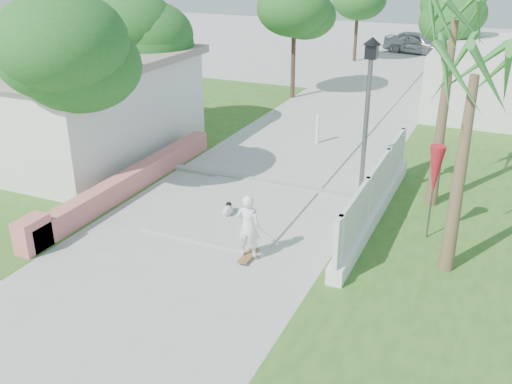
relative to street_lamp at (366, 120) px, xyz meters
The scene contains 20 objects.
ground 6.67m from the street_lamp, 117.80° to the right, with size 90.00×90.00×0.00m, color #B7B7B2.
path_strip 14.98m from the street_lamp, 101.31° to the left, with size 3.20×36.00×0.06m, color #B7B7B2.
curb 3.78m from the street_lamp, behind, with size 6.50×0.25×0.10m, color #999993.
grass_left 10.49m from the street_lamp, 165.83° to the left, with size 8.00×20.00×0.01m, color #32611E.
pink_wall 6.83m from the street_lamp, 162.57° to the right, with size 0.45×8.20×0.80m.
house_left 10.94m from the street_lamp, behind, with size 8.40×7.40×3.23m.
lattice_fence 2.01m from the street_lamp, 44.82° to the right, with size 0.35×7.00×1.50m.
building_right 12.93m from the street_lamp, 76.07° to the left, with size 6.00×8.00×2.60m, color silver.
street_lamp is the anchor object (origin of this frame).
bollard 5.56m from the street_lamp, 120.96° to the left, with size 0.14×0.14×1.09m.
patio_umbrella 2.27m from the street_lamp, 27.76° to the right, with size 0.36×0.36×2.30m.
tree_left_near 7.92m from the street_lamp, 161.15° to the right, with size 3.60×3.60×5.28m.
tree_left_mid 8.96m from the street_lamp, 160.42° to the left, with size 3.20×3.20×4.85m.
tree_path_left 12.10m from the street_lamp, 119.30° to the left, with size 3.40×3.40×5.23m.
tree_path_right 14.52m from the street_lamp, 88.74° to the left, with size 3.00×3.00×4.79m.
palm_far 2.85m from the street_lamp, 30.47° to the left, with size 1.80×1.80×5.30m.
palm_near 3.72m from the street_lamp, 42.61° to the right, with size 1.80×1.80×4.70m.
skateboarder 4.02m from the street_lamp, 128.50° to the right, with size 1.67×2.29×1.54m.
dog 4.16m from the street_lamp, 147.04° to the right, with size 0.34×0.50×0.36m.
parked_car 24.53m from the street_lamp, 96.27° to the left, with size 1.69×4.20×1.43m, color #9EA1A6.
Camera 1 is at (6.02, -8.17, 6.42)m, focal length 40.00 mm.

